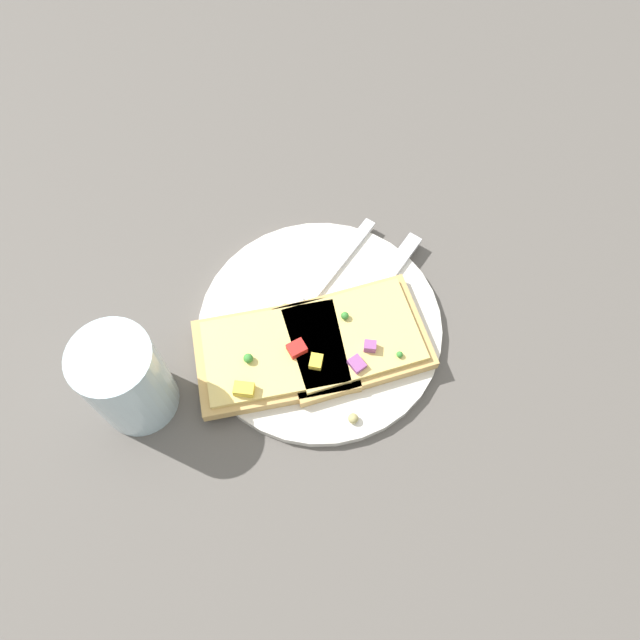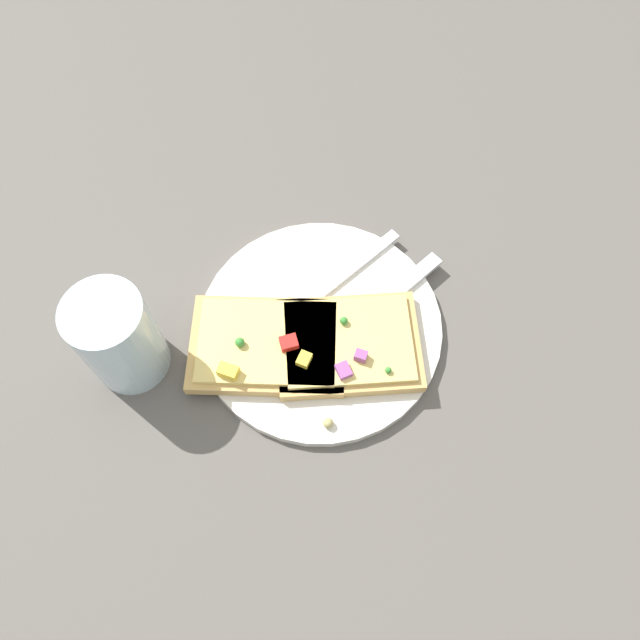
{
  "view_description": "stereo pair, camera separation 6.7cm",
  "coord_description": "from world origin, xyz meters",
  "views": [
    {
      "loc": [
        0.02,
        -0.29,
        0.62
      ],
      "look_at": [
        0.0,
        0.0,
        0.02
      ],
      "focal_mm": 35.0,
      "sensor_mm": 36.0,
      "label": 1
    },
    {
      "loc": [
        0.09,
        -0.28,
        0.62
      ],
      "look_at": [
        0.0,
        0.0,
        0.02
      ],
      "focal_mm": 35.0,
      "sensor_mm": 36.0,
      "label": 2
    }
  ],
  "objects": [
    {
      "name": "knife",
      "position": [
        0.06,
        0.04,
        0.01
      ],
      "size": [
        0.12,
        0.19,
        0.01
      ],
      "rotation": [
        0.0,
        0.0,
        4.18
      ],
      "color": "silver",
      "rests_on": "plate"
    },
    {
      "name": "ground_plane",
      "position": [
        0.0,
        0.0,
        0.0
      ],
      "size": [
        4.0,
        4.0,
        0.0
      ],
      "primitive_type": "plane",
      "color": "#56514C"
    },
    {
      "name": "drinking_glass",
      "position": [
        -0.18,
        -0.1,
        0.06
      ],
      "size": [
        0.08,
        0.08,
        0.12
      ],
      "color": "silver",
      "rests_on": "ground"
    },
    {
      "name": "fork",
      "position": [
        -0.01,
        0.04,
        0.01
      ],
      "size": [
        0.12,
        0.19,
        0.01
      ],
      "rotation": [
        0.0,
        0.0,
        4.18
      ],
      "color": "silver",
      "rests_on": "plate"
    },
    {
      "name": "pizza_slice_main",
      "position": [
        -0.04,
        -0.04,
        0.02
      ],
      "size": [
        0.19,
        0.15,
        0.03
      ],
      "rotation": [
        0.0,
        0.0,
        0.27
      ],
      "color": "tan",
      "rests_on": "plate"
    },
    {
      "name": "crumb_scatter",
      "position": [
        0.03,
        -0.05,
        0.02
      ],
      "size": [
        0.11,
        0.13,
        0.01
      ],
      "color": "tan",
      "rests_on": "plate"
    },
    {
      "name": "pizza_slice_corner",
      "position": [
        0.04,
        -0.02,
        0.02
      ],
      "size": [
        0.18,
        0.16,
        0.03
      ],
      "rotation": [
        0.0,
        0.0,
        0.37
      ],
      "color": "tan",
      "rests_on": "plate"
    },
    {
      "name": "plate",
      "position": [
        0.0,
        0.0,
        0.01
      ],
      "size": [
        0.26,
        0.26,
        0.01
      ],
      "color": "silver",
      "rests_on": "ground"
    }
  ]
}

